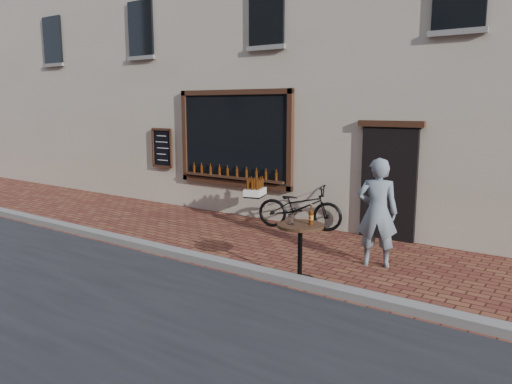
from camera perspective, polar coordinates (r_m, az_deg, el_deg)
The scene contains 6 objects.
ground at distance 8.34m, azimuth -6.83°, elevation -8.38°, with size 90.00×90.00×0.00m, color #55241B.
kerb at distance 8.47m, azimuth -5.92°, elevation -7.66°, with size 90.00×0.25×0.12m, color slate.
shop_building at distance 13.66m, azimuth 12.60°, elevation 19.72°, with size 28.00×6.20×10.00m.
cargo_bicycle at distance 10.65m, azimuth 4.84°, elevation -1.64°, with size 2.17×1.17×1.02m.
bistro_table at distance 7.42m, azimuth 5.09°, elevation -5.58°, with size 0.69×0.69×1.18m.
pedestrian at distance 8.32m, azimuth 13.69°, elevation -2.28°, with size 0.65×0.43×1.78m, color slate.
Camera 1 is at (5.38, -5.82, 2.59)m, focal length 35.00 mm.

